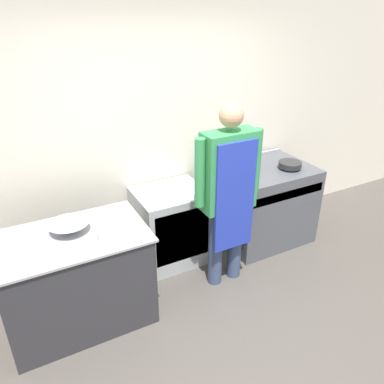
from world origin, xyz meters
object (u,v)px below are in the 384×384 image
stove (264,203)px  fridge_unit (171,226)px  plastic_tub (106,235)px  saute_pan (290,164)px  stock_pot (244,154)px  person_cook (228,187)px  mixing_bowl (69,227)px

stove → fridge_unit: 1.14m
stove → plastic_tub: 2.08m
stove → fridge_unit: size_ratio=1.23×
fridge_unit → stove: bearing=-6.0°
saute_pan → stock_pot: bearing=146.7°
person_cook → plastic_tub: (-1.16, -0.04, -0.14)m
stove → mixing_bowl: (-2.21, -0.26, 0.45)m
person_cook → plastic_tub: 1.17m
person_cook → mixing_bowl: (-1.39, 0.20, -0.13)m
plastic_tub → stock_pot: (1.75, 0.64, 0.16)m
fridge_unit → stock_pot: (0.91, 0.02, 0.64)m
person_cook → plastic_tub: size_ratio=14.18×
fridge_unit → person_cook: size_ratio=0.45×
fridge_unit → stock_pot: bearing=1.4°
stove → fridge_unit: stove is taller
person_cook → saute_pan: person_cook is taller
person_cook → mixing_bowl: 1.41m
fridge_unit → person_cook: person_cook is taller
mixing_bowl → plastic_tub: (0.23, -0.24, -0.01)m
stove → fridge_unit: bearing=174.0°
stove → stock_pot: 0.66m
mixing_bowl → plastic_tub: bearing=-45.5°
mixing_bowl → saute_pan: (2.41, 0.12, 0.04)m
stove → mixing_bowl: bearing=-173.3°
mixing_bowl → plastic_tub: size_ratio=2.60×
stove → saute_pan: 0.55m
person_cook → mixing_bowl: person_cook is taller
stock_pot → saute_pan: (0.42, -0.28, -0.10)m
person_cook → plastic_tub: bearing=-178.2°
person_cook → stock_pot: (0.59, 0.60, 0.02)m
fridge_unit → saute_pan: bearing=-10.9°
mixing_bowl → stove: bearing=6.7°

